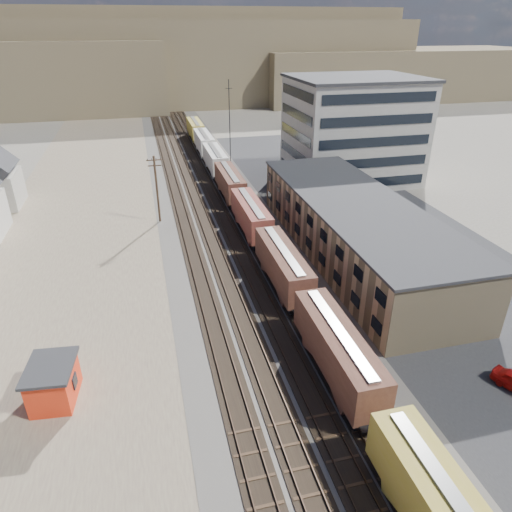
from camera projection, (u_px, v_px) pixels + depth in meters
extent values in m
plane|color=#6B6356|center=(309.00, 419.00, 34.41)|extent=(300.00, 300.00, 0.00)
cube|color=#4C4742|center=(208.00, 199.00, 77.59)|extent=(18.00, 200.00, 0.06)
cube|color=brown|center=(79.00, 234.00, 64.63)|extent=(24.00, 180.00, 0.03)
cube|color=#232326|center=(366.00, 220.00, 69.40)|extent=(26.00, 120.00, 0.04)
cube|color=black|center=(178.00, 201.00, 76.48)|extent=(2.60, 200.00, 0.08)
cube|color=#38281E|center=(174.00, 201.00, 76.27)|extent=(0.08, 200.00, 0.16)
cube|color=#38281E|center=(183.00, 200.00, 76.58)|extent=(0.08, 200.00, 0.16)
cube|color=black|center=(196.00, 199.00, 77.13)|extent=(2.60, 200.00, 0.08)
cube|color=#38281E|center=(192.00, 199.00, 76.92)|extent=(0.08, 200.00, 0.16)
cube|color=#38281E|center=(200.00, 198.00, 77.23)|extent=(0.08, 200.00, 0.16)
cube|color=black|center=(214.00, 198.00, 77.78)|extent=(2.60, 200.00, 0.08)
cube|color=#38281E|center=(210.00, 198.00, 77.57)|extent=(0.08, 200.00, 0.16)
cube|color=#38281E|center=(218.00, 197.00, 77.88)|extent=(0.08, 200.00, 0.16)
cube|color=black|center=(230.00, 197.00, 78.38)|extent=(2.60, 200.00, 0.08)
cube|color=#38281E|center=(226.00, 196.00, 78.17)|extent=(0.08, 200.00, 0.16)
cube|color=#38281E|center=(234.00, 196.00, 78.48)|extent=(0.08, 200.00, 0.16)
cube|color=black|center=(396.00, 470.00, 29.64)|extent=(2.20, 2.20, 0.90)
cube|color=#B7B7B2|center=(457.00, 502.00, 23.47)|extent=(0.90, 12.32, 0.16)
cube|color=black|center=(362.00, 413.00, 34.00)|extent=(2.20, 2.20, 0.90)
cube|color=black|center=(314.00, 333.00, 42.77)|extent=(2.20, 2.20, 0.90)
cube|color=#4B2A20|center=(337.00, 348.00, 37.41)|extent=(3.00, 13.34, 3.40)
cube|color=#B7B7B2|center=(339.00, 330.00, 36.60)|extent=(0.90, 12.32, 0.16)
cube|color=black|center=(297.00, 304.00, 47.13)|extent=(2.20, 2.20, 0.90)
cube|color=black|center=(270.00, 260.00, 55.90)|extent=(2.20, 2.20, 0.90)
cube|color=#4B2A20|center=(283.00, 264.00, 50.54)|extent=(3.00, 13.34, 3.40)
cube|color=#B7B7B2|center=(283.00, 249.00, 49.73)|extent=(0.90, 12.33, 0.16)
cube|color=black|center=(260.00, 243.00, 60.26)|extent=(2.20, 2.20, 0.90)
cube|color=black|center=(243.00, 215.00, 69.03)|extent=(2.20, 2.20, 0.90)
cube|color=maroon|center=(251.00, 214.00, 63.67)|extent=(3.00, 13.34, 3.40)
cube|color=#B7B7B2|center=(251.00, 202.00, 62.86)|extent=(0.90, 12.33, 0.16)
cube|color=black|center=(236.00, 204.00, 73.39)|extent=(2.20, 2.20, 0.90)
cube|color=black|center=(225.00, 185.00, 82.16)|extent=(2.20, 2.20, 0.90)
cube|color=#4B2A20|center=(230.00, 182.00, 76.80)|extent=(3.00, 13.34, 3.40)
cube|color=#B7B7B2|center=(230.00, 171.00, 75.99)|extent=(0.90, 12.33, 0.16)
cube|color=black|center=(220.00, 177.00, 86.52)|extent=(2.20, 2.20, 0.90)
cube|color=black|center=(211.00, 162.00, 95.29)|extent=(2.20, 2.20, 0.90)
cube|color=silver|center=(215.00, 159.00, 89.93)|extent=(3.00, 13.34, 3.40)
cube|color=#B7B7B2|center=(215.00, 150.00, 89.12)|extent=(0.90, 12.32, 0.16)
cube|color=black|center=(208.00, 156.00, 99.65)|extent=(2.20, 2.20, 0.90)
cube|color=black|center=(201.00, 146.00, 108.42)|extent=(2.20, 2.20, 0.90)
cube|color=silver|center=(204.00, 141.00, 103.06)|extent=(3.00, 13.34, 3.40)
cube|color=#B7B7B2|center=(204.00, 133.00, 102.25)|extent=(0.90, 12.32, 0.16)
cube|color=black|center=(198.00, 141.00, 112.78)|extent=(2.20, 2.20, 0.90)
cube|color=black|center=(193.00, 132.00, 121.55)|extent=(2.20, 2.20, 0.90)
cube|color=gold|center=(195.00, 128.00, 116.19)|extent=(3.00, 13.34, 3.40)
cube|color=#B7B7B2|center=(195.00, 121.00, 115.38)|extent=(0.90, 12.32, 0.16)
cube|color=tan|center=(354.00, 229.00, 57.67)|extent=(12.00, 40.00, 7.00)
cube|color=#2D2D30|center=(357.00, 202.00, 56.03)|extent=(12.40, 40.40, 0.30)
cube|color=black|center=(309.00, 243.00, 56.95)|extent=(0.12, 36.00, 1.20)
cube|color=black|center=(310.00, 221.00, 55.58)|extent=(0.12, 36.00, 1.20)
cube|color=#9E998E|center=(352.00, 131.00, 83.89)|extent=(22.00, 18.00, 18.00)
cube|color=#2D2D30|center=(357.00, 78.00, 79.71)|extent=(22.60, 18.60, 0.50)
cube|color=black|center=(295.00, 134.00, 81.50)|extent=(0.12, 16.00, 16.00)
cube|color=black|center=(375.00, 142.00, 76.07)|extent=(20.00, 0.12, 16.00)
cylinder|color=#382619|center=(157.00, 190.00, 66.58)|extent=(0.32, 0.32, 10.00)
cube|color=#382619|center=(154.00, 160.00, 64.58)|extent=(2.20, 0.14, 0.14)
cube|color=#382619|center=(155.00, 166.00, 64.94)|extent=(1.90, 0.14, 0.14)
cylinder|color=black|center=(158.00, 159.00, 64.64)|extent=(0.08, 0.08, 0.22)
cylinder|color=black|center=(230.00, 132.00, 83.45)|extent=(0.16, 0.16, 18.00)
cube|color=black|center=(229.00, 88.00, 80.04)|extent=(1.20, 0.08, 0.08)
cube|color=brown|center=(215.00, 61.00, 170.59)|extent=(140.00, 45.00, 28.00)
cube|color=brown|center=(395.00, 74.00, 179.38)|extent=(110.00, 38.00, 18.00)
cube|color=brown|center=(131.00, 54.00, 180.46)|extent=(200.00, 60.00, 32.00)
cube|color=red|center=(54.00, 384.00, 35.59)|extent=(3.54, 4.46, 3.12)
cube|color=#2D2D30|center=(49.00, 367.00, 34.83)|extent=(3.99, 4.92, 0.26)
cube|color=black|center=(75.00, 381.00, 35.74)|extent=(0.21, 1.04, 1.04)
imported|color=navy|center=(336.00, 192.00, 78.24)|extent=(5.97, 6.06, 1.62)
imported|color=silver|center=(372.00, 175.00, 86.97)|extent=(2.29, 5.10, 1.70)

